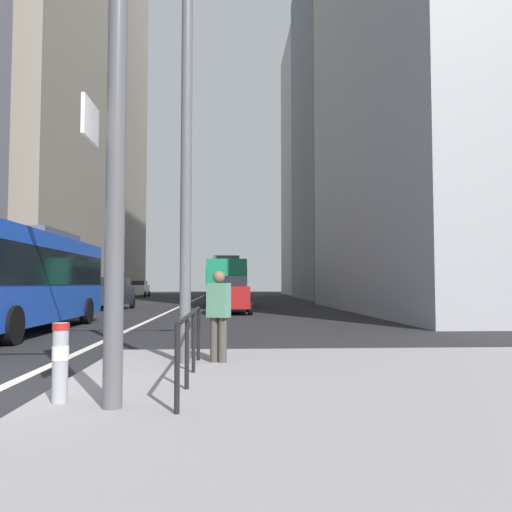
# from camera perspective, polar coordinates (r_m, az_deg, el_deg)

# --- Properties ---
(ground_plane) EXTENTS (160.00, 160.00, 0.00)m
(ground_plane) POSITION_cam_1_polar(r_m,az_deg,el_deg) (27.37, -10.09, -6.30)
(ground_plane) COLOR black
(median_island) EXTENTS (9.00, 10.00, 0.15)m
(median_island) POSITION_cam_1_polar(r_m,az_deg,el_deg) (6.65, 16.55, -15.68)
(median_island) COLOR gray
(median_island) RESTS_ON ground
(lane_centre_line) EXTENTS (0.20, 80.00, 0.01)m
(lane_centre_line) POSITION_cam_1_polar(r_m,az_deg,el_deg) (37.30, -8.19, -5.45)
(lane_centre_line) COLOR beige
(lane_centre_line) RESTS_ON ground
(office_tower_left_mid) EXTENTS (12.48, 22.14, 36.01)m
(office_tower_left_mid) POSITION_cam_1_polar(r_m,az_deg,el_deg) (53.43, -24.98, 15.12)
(office_tower_left_mid) COLOR gray
(office_tower_left_mid) RESTS_ON ground
(office_tower_left_far) EXTENTS (13.11, 19.06, 46.79)m
(office_tower_left_far) POSITION_cam_1_polar(r_m,az_deg,el_deg) (76.14, -18.12, 13.71)
(office_tower_left_far) COLOR gray
(office_tower_left_far) RESTS_ON ground
(office_tower_right_mid) EXTENTS (12.08, 16.65, 36.29)m
(office_tower_right_mid) POSITION_cam_1_polar(r_m,az_deg,el_deg) (57.99, 11.06, 13.57)
(office_tower_right_mid) COLOR slate
(office_tower_right_mid) RESTS_ON ground
(office_tower_right_far) EXTENTS (10.50, 16.04, 37.48)m
(office_tower_right_far) POSITION_cam_1_polar(r_m,az_deg,el_deg) (77.72, 7.30, 9.68)
(office_tower_right_far) COLOR #9E9EA3
(office_tower_right_far) RESTS_ON ground
(city_bus_blue_oncoming) EXTENTS (2.75, 10.94, 3.40)m
(city_bus_blue_oncoming) POSITION_cam_1_polar(r_m,az_deg,el_deg) (18.11, -24.63, -1.89)
(city_bus_blue_oncoming) COLOR blue
(city_bus_blue_oncoming) RESTS_ON ground
(city_bus_red_receding) EXTENTS (2.93, 10.65, 3.40)m
(city_bus_red_receding) POSITION_cam_1_polar(r_m,az_deg,el_deg) (36.83, -3.48, -2.66)
(city_bus_red_receding) COLOR #198456
(city_bus_red_receding) RESTS_ON ground
(car_oncoming_mid) EXTENTS (2.04, 4.45, 1.94)m
(car_oncoming_mid) POSITION_cam_1_polar(r_m,az_deg,el_deg) (64.00, -12.75, -3.54)
(car_oncoming_mid) COLOR silver
(car_oncoming_mid) RESTS_ON ground
(car_receding_near) EXTENTS (2.19, 4.65, 1.94)m
(car_receding_near) POSITION_cam_1_polar(r_m,az_deg,el_deg) (53.64, -2.04, -3.71)
(car_receding_near) COLOR gold
(car_receding_near) RESTS_ON ground
(car_receding_far) EXTENTS (2.04, 4.14, 1.94)m
(car_receding_far) POSITION_cam_1_polar(r_m,az_deg,el_deg) (27.05, -2.70, -4.28)
(car_receding_far) COLOR maroon
(car_receding_far) RESTS_ON ground
(car_oncoming_far) EXTENTS (2.19, 4.39, 1.94)m
(car_oncoming_far) POSITION_cam_1_polar(r_m,az_deg,el_deg) (32.70, -15.60, -3.97)
(car_oncoming_far) COLOR #232838
(car_oncoming_far) RESTS_ON ground
(street_lamp_post) EXTENTS (5.50, 0.32, 8.00)m
(street_lamp_post) POSITION_cam_1_polar(r_m,az_deg,el_deg) (9.97, -7.65, 18.99)
(street_lamp_post) COLOR #56565B
(street_lamp_post) RESTS_ON median_island
(bollard_right) EXTENTS (0.20, 0.20, 0.93)m
(bollard_right) POSITION_cam_1_polar(r_m,az_deg,el_deg) (6.57, -20.81, -10.53)
(bollard_right) COLOR #99999E
(bollard_right) RESTS_ON median_island
(pedestrian_railing) EXTENTS (0.06, 3.95, 0.98)m
(pedestrian_railing) POSITION_cam_1_polar(r_m,az_deg,el_deg) (7.62, -7.23, -8.14)
(pedestrian_railing) COLOR black
(pedestrian_railing) RESTS_ON median_island
(pedestrian_waiting) EXTENTS (0.44, 0.37, 1.62)m
(pedestrian_waiting) POSITION_cam_1_polar(r_m,az_deg,el_deg) (9.28, -4.16, -6.15)
(pedestrian_waiting) COLOR #423D38
(pedestrian_waiting) RESTS_ON median_island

